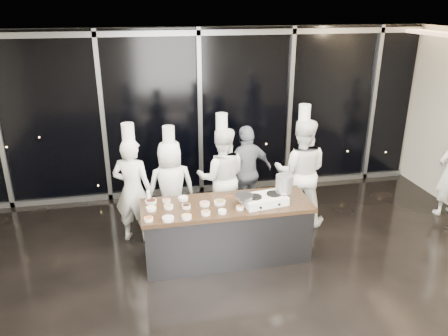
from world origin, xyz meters
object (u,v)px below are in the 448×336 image
Objects in this scene: chef_center at (222,177)px; guest at (247,172)px; chef_far_left at (133,190)px; demo_counter at (226,231)px; stove at (264,199)px; frying_pan at (243,196)px; chef_left at (171,187)px; stock_pot at (284,184)px; chef_right at (301,171)px.

guest is (0.49, 0.22, -0.04)m from chef_center.
demo_counter is at bearing 168.85° from chef_far_left.
frying_pan is (-0.32, -0.04, 0.10)m from stove.
chef_far_left reaches higher than chef_left.
stove is at bearing 67.93° from guest.
stock_pot is 0.14× the size of chef_left.
demo_counter is 5.16× the size of frying_pan.
demo_counter is at bearing 121.57° from chef_left.
stock_pot reaches higher than demo_counter.
chef_right is (0.84, -0.38, 0.10)m from guest.
guest is at bearing 64.83° from frying_pan.
chef_right is (2.19, -0.07, 0.12)m from chef_left.
stove is at bearing 117.41° from chef_center.
frying_pan is (0.22, -0.14, 0.61)m from demo_counter.
stock_pot is (0.31, 0.05, 0.20)m from stove.
chef_left is at bearing 126.94° from demo_counter.
demo_counter is at bearing 90.97° from chef_center.
stock_pot is at bearing 76.89° from chef_right.
guest is at bearing 77.21° from stove.
stove is 0.33m from frying_pan.
chef_left reaches higher than frying_pan.
guest reaches higher than demo_counter.
frying_pan is at bearing -172.08° from stock_pot.
chef_left is at bearing 121.68° from frying_pan.
chef_center is at bearing 82.55° from demo_counter.
chef_right is at bearing 172.84° from chef_left.
stove is (0.53, -0.10, 0.51)m from demo_counter.
frying_pan is 1.63m from chef_right.
stock_pot is at bearing 81.29° from guest.
chef_center reaches higher than stock_pot.
chef_right is at bearing 30.58° from frying_pan.
chef_far_left is at bearing 7.06° from chef_left.
stove is 1.38m from guest.
stock_pot is 0.13× the size of chef_center.
chef_right reaches higher than stove.
chef_center is (-0.08, 1.19, -0.18)m from frying_pan.
guest is (1.96, 0.44, -0.04)m from chef_far_left.
stock_pot is at bearing -0.89° from frying_pan.
chef_center is (-0.40, 1.15, -0.08)m from stove.
stock_pot is 1.34m from chef_center.
chef_left reaches higher than guest.
stove is 1.22m from chef_center.
demo_counter is 1.25× the size of chef_center.
chef_right reaches higher than stock_pot.
chef_left reaches higher than stock_pot.
chef_far_left is 2.80m from chef_right.
chef_right is (1.47, 0.89, 0.49)m from demo_counter.
chef_far_left reaches higher than stove.
chef_center is at bearing -179.36° from chef_left.
stock_pot is 0.12× the size of chef_right.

